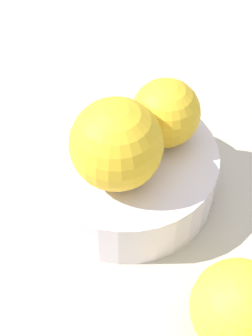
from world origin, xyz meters
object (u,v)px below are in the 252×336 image
at_px(fruit_bowl, 126,172).
at_px(orange_in_bowl_0, 166,113).
at_px(orange_loose_0, 239,308).
at_px(orange_in_bowl_1, 116,144).

height_order(fruit_bowl, orange_in_bowl_0, orange_in_bowl_0).
distance_m(fruit_bowl, orange_in_bowl_0, 0.08).
xyz_separation_m(fruit_bowl, orange_loose_0, (-0.07, 0.17, 0.01)).
height_order(orange_in_bowl_0, orange_in_bowl_1, orange_in_bowl_1).
height_order(orange_in_bowl_0, orange_loose_0, orange_in_bowl_0).
relative_size(fruit_bowl, orange_in_bowl_1, 2.18).
distance_m(orange_in_bowl_1, orange_loose_0, 0.17).
relative_size(orange_in_bowl_0, orange_loose_0, 0.85).
xyz_separation_m(orange_in_bowl_0, orange_loose_0, (-0.03, 0.18, -0.05)).
height_order(orange_in_bowl_1, orange_loose_0, orange_in_bowl_1).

